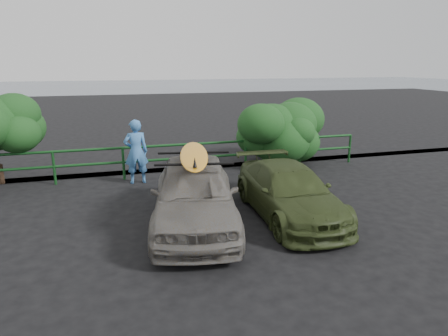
% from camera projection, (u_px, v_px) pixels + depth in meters
% --- Properties ---
extents(ground, '(80.00, 80.00, 0.00)m').
position_uv_depth(ground, '(186.00, 242.00, 8.10)').
color(ground, black).
extents(ocean, '(200.00, 200.00, 0.00)m').
position_uv_depth(ocean, '(115.00, 85.00, 63.80)').
color(ocean, slate).
rests_on(ocean, ground).
extents(guardrail, '(14.00, 0.08, 1.04)m').
position_uv_depth(guardrail, '(156.00, 161.00, 12.61)').
color(guardrail, '#124218').
rests_on(guardrail, ground).
extents(shrub_right, '(3.20, 2.40, 2.06)m').
position_uv_depth(shrub_right, '(294.00, 135.00, 14.28)').
color(shrub_right, '#1C481B').
rests_on(shrub_right, ground).
extents(sedan, '(2.62, 4.73, 1.52)m').
position_uv_depth(sedan, '(195.00, 193.00, 8.75)').
color(sedan, '#65605A').
rests_on(sedan, ground).
extents(olive_vehicle, '(1.84, 4.20, 1.20)m').
position_uv_depth(olive_vehicle, '(289.00, 192.00, 9.36)').
color(olive_vehicle, '#303D1B').
rests_on(olive_vehicle, ground).
extents(man, '(0.72, 0.49, 1.93)m').
position_uv_depth(man, '(136.00, 152.00, 11.86)').
color(man, '#3E79BC').
rests_on(man, ground).
extents(roof_rack, '(1.79, 1.41, 0.05)m').
position_uv_depth(roof_rack, '(194.00, 158.00, 8.54)').
color(roof_rack, black).
rests_on(roof_rack, sedan).
extents(surfboard, '(1.12, 2.90, 0.08)m').
position_uv_depth(surfboard, '(194.00, 155.00, 8.53)').
color(surfboard, orange).
rests_on(surfboard, roof_rack).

